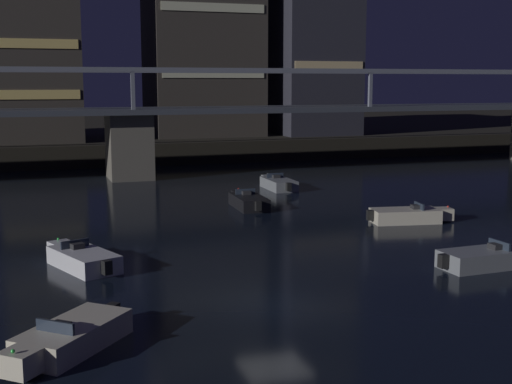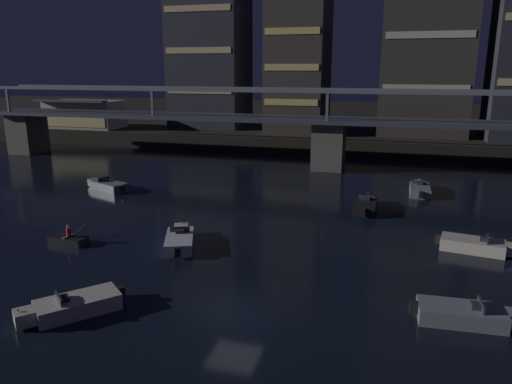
{
  "view_description": "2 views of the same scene",
  "coord_description": "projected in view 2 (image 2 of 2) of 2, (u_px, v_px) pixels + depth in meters",
  "views": [
    {
      "loc": [
        -8.59,
        -23.53,
        8.22
      ],
      "look_at": [
        3.22,
        11.83,
        2.33
      ],
      "focal_mm": 49.03,
      "sensor_mm": 36.0,
      "label": 1
    },
    {
      "loc": [
        6.83,
        -20.38,
        11.72
      ],
      "look_at": [
        -2.79,
        14.16,
        2.44
      ],
      "focal_mm": 33.68,
      "sensor_mm": 36.0,
      "label": 2
    }
  ],
  "objects": [
    {
      "name": "speedboat_mid_right",
      "position": [
        180.0,
        240.0,
        32.48
      ],
      "size": [
        3.09,
        5.08,
        1.16
      ],
      "color": "silver",
      "rests_on": "ground"
    },
    {
      "name": "speedboat_near_right",
      "position": [
        420.0,
        190.0,
        46.01
      ],
      "size": [
        1.82,
        5.19,
        1.16
      ],
      "color": "gray",
      "rests_on": "ground"
    },
    {
      "name": "tower_west_tall",
      "position": [
        299.0,
        50.0,
        71.4
      ],
      "size": [
        8.37,
        11.51,
        24.66
      ],
      "color": "#38332D",
      "rests_on": "far_riverbank"
    },
    {
      "name": "ground_plane",
      "position": [
        233.0,
        312.0,
        23.71
      ],
      "size": [
        400.0,
        400.0,
        0.0
      ],
      "primitive_type": "plane",
      "color": "black"
    },
    {
      "name": "tower_central",
      "position": [
        430.0,
        10.0,
        66.84
      ],
      "size": [
        12.2,
        10.07,
        35.05
      ],
      "color": "#38332D",
      "rests_on": "far_riverbank"
    },
    {
      "name": "river_bridge",
      "position": [
        329.0,
        131.0,
        56.56
      ],
      "size": [
        91.38,
        6.4,
        9.38
      ],
      "color": "#605B51",
      "rests_on": "ground"
    },
    {
      "name": "speedboat_far_right",
      "position": [
        466.0,
        314.0,
        22.69
      ],
      "size": [
        5.22,
        1.99,
        1.16
      ],
      "color": "gray",
      "rests_on": "ground"
    },
    {
      "name": "far_riverbank",
      "position": [
        357.0,
        119.0,
        102.19
      ],
      "size": [
        240.0,
        80.0,
        2.2
      ],
      "primitive_type": "cube",
      "color": "black",
      "rests_on": "ground"
    },
    {
      "name": "dinghy_with_paddler",
      "position": [
        68.0,
        240.0,
        32.99
      ],
      "size": [
        2.68,
        2.45,
        1.36
      ],
      "color": "black",
      "rests_on": "ground"
    },
    {
      "name": "speedboat_near_left",
      "position": [
        108.0,
        186.0,
        47.58
      ],
      "size": [
        5.08,
        3.1,
        1.16
      ],
      "color": "gray",
      "rests_on": "ground"
    },
    {
      "name": "speedboat_far_left",
      "position": [
        476.0,
        245.0,
        31.54
      ],
      "size": [
        5.23,
        2.43,
        1.16
      ],
      "color": "beige",
      "rests_on": "ground"
    },
    {
      "name": "speedboat_near_center",
      "position": [
        366.0,
        205.0,
        40.67
      ],
      "size": [
        1.94,
        5.21,
        1.16
      ],
      "color": "black",
      "rests_on": "ground"
    },
    {
      "name": "speedboat_mid_left",
      "position": [
        73.0,
        306.0,
        23.52
      ],
      "size": [
        4.22,
        4.54,
        1.16
      ],
      "color": "beige",
      "rests_on": "ground"
    },
    {
      "name": "tower_west_low",
      "position": [
        209.0,
        31.0,
        77.35
      ],
      "size": [
        11.59,
        10.32,
        30.97
      ],
      "color": "#282833",
      "rests_on": "far_riverbank"
    },
    {
      "name": "waterfront_pavilion",
      "position": [
        85.0,
        114.0,
        78.46
      ],
      "size": [
        12.4,
        7.4,
        4.7
      ],
      "color": "#B2AD9E",
      "rests_on": "far_riverbank"
    }
  ]
}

